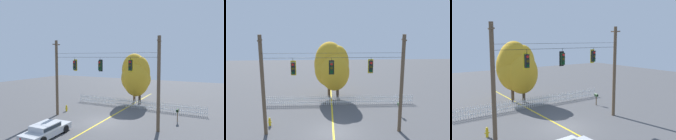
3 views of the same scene
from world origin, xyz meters
The scene contains 11 objects.
ground centered at (0.00, 0.00, 0.00)m, with size 80.00×80.00×0.00m, color #4C4C4F.
lane_centerline_stripe centered at (0.00, 0.00, 0.00)m, with size 0.16×36.00×0.01m, color gold.
signal_support_span centered at (0.00, 0.00, 4.29)m, with size 11.86×1.10×8.44m.
traffic_signal_eastbound_side centered at (-3.25, 0.01, 5.73)m, with size 0.43×0.38×1.46m.
traffic_signal_northbound_primary centered at (-0.13, 0.01, 5.75)m, with size 0.43×0.38×1.42m.
traffic_signal_northbound_secondary centered at (3.11, 0.01, 5.82)m, with size 0.43×0.38×1.35m.
white_picket_fence centered at (0.98, 6.93, 0.56)m, with size 17.11×0.06×1.11m.
autumn_maple_near_fence centered at (-0.24, 9.78, 4.12)m, with size 3.98×3.48×7.09m.
autumn_maple_mid centered at (0.55, 9.34, 3.70)m, with size 3.62×4.27×6.66m.
fire_hydrant centered at (-5.85, 1.67, 0.38)m, with size 0.38×0.22×0.77m.
roadside_mailbox centered at (6.85, 3.63, 1.06)m, with size 0.25×0.44×1.31m.
Camera 2 is at (-0.50, -18.57, 9.37)m, focal length 37.09 mm.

